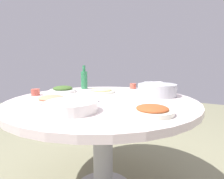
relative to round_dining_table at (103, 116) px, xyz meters
The scene contains 10 objects.
round_dining_table is the anchor object (origin of this frame).
rice_bowl 0.49m from the round_dining_table, 136.12° to the right, with size 0.31×0.31×0.10m.
soup_bowl 0.42m from the round_dining_table, 94.06° to the left, with size 0.29×0.29×0.06m.
dish_stirfry 0.51m from the round_dining_table, 152.44° to the left, with size 0.23×0.23×0.05m.
dish_shrimp 0.39m from the round_dining_table, 42.86° to the left, with size 0.25×0.25×0.04m.
dish_greens 0.51m from the round_dining_table, 11.53° to the right, with size 0.24×0.24×0.06m.
dish_noodles 0.33m from the round_dining_table, 57.04° to the right, with size 0.24×0.24×0.04m.
green_bottle 0.61m from the round_dining_table, 40.14° to the right, with size 0.06×0.06×0.24m.
tea_cup_near 0.60m from the round_dining_table, 13.44° to the left, with size 0.07×0.07×0.05m, color #BD5042.
tea_cup_far 0.63m from the round_dining_table, 90.90° to the right, with size 0.06×0.06×0.05m, color #C15340.
Camera 1 is at (-0.67, 1.14, 1.04)m, focal length 28.95 mm.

